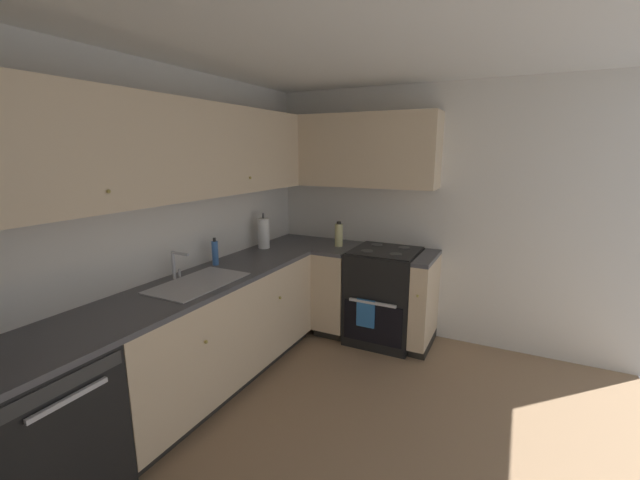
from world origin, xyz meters
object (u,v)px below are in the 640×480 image
at_px(dishwasher, 38,437).
at_px(soap_bottle, 215,253).
at_px(oil_bottle, 339,235).
at_px(oven_range, 384,295).
at_px(paper_towel_roll, 264,233).

relative_size(dishwasher, soap_bottle, 3.74).
xyz_separation_m(dishwasher, soap_bottle, (1.55, 0.18, 0.56)).
bearing_deg(oil_bottle, oven_range, -87.78).
xyz_separation_m(dishwasher, oil_bottle, (2.62, -0.46, 0.58)).
relative_size(oven_range, paper_towel_roll, 2.96).
bearing_deg(dishwasher, oil_bottle, -9.87).
xyz_separation_m(soap_bottle, paper_towel_roll, (0.67, -0.02, 0.04)).
relative_size(dishwasher, oil_bottle, 3.45).
bearing_deg(oven_range, oil_bottle, 92.22).
distance_m(paper_towel_roll, oil_bottle, 0.73).
relative_size(soap_bottle, oil_bottle, 0.92).
relative_size(soap_bottle, paper_towel_roll, 0.65).
xyz_separation_m(dishwasher, paper_towel_roll, (2.22, 0.16, 0.61)).
height_order(dishwasher, oven_range, oven_range).
height_order(soap_bottle, oil_bottle, oil_bottle).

